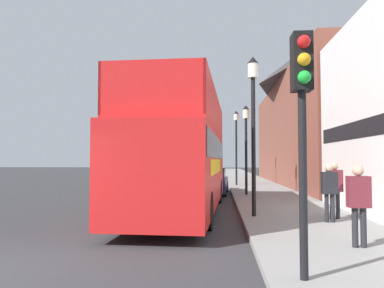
# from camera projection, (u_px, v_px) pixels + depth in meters

# --- Properties ---
(ground_plane) EXTENTS (144.00, 144.00, 0.00)m
(ground_plane) POSITION_uv_depth(u_px,v_px,m) (164.00, 186.00, 27.17)
(ground_plane) COLOR #333335
(sidewalk) EXTENTS (3.62, 108.00, 0.14)m
(sidewalk) POSITION_uv_depth(u_px,v_px,m) (258.00, 188.00, 23.72)
(sidewalk) COLOR gray
(sidewalk) RESTS_ON ground_plane
(brick_terrace_rear) EXTENTS (6.00, 23.91, 10.92)m
(brick_terrace_rear) POSITION_uv_depth(u_px,v_px,m) (316.00, 112.00, 27.98)
(brick_terrace_rear) COLOR brown
(brick_terrace_rear) RESTS_ON ground_plane
(tour_bus) EXTENTS (2.96, 10.65, 4.12)m
(tour_bus) POSITION_uv_depth(u_px,v_px,m) (183.00, 161.00, 13.27)
(tour_bus) COLOR red
(tour_bus) RESTS_ON ground_plane
(parked_car_ahead_of_bus) EXTENTS (1.96, 4.53, 1.44)m
(parked_car_ahead_of_bus) POSITION_uv_depth(u_px,v_px,m) (211.00, 182.00, 20.55)
(parked_car_ahead_of_bus) COLOR navy
(parked_car_ahead_of_bus) RESTS_ON ground_plane
(pedestrian_nearest) EXTENTS (0.42, 0.23, 1.61)m
(pedestrian_nearest) POSITION_uv_depth(u_px,v_px,m) (359.00, 198.00, 7.35)
(pedestrian_nearest) COLOR #232328
(pedestrian_nearest) RESTS_ON sidewalk
(pedestrian_second) EXTENTS (0.42, 0.23, 1.60)m
(pedestrian_second) POSITION_uv_depth(u_px,v_px,m) (329.00, 187.00, 10.33)
(pedestrian_second) COLOR #232328
(pedestrian_second) RESTS_ON sidewalk
(pedestrian_third) EXTENTS (0.43, 0.24, 1.64)m
(pedestrian_third) POSITION_uv_depth(u_px,v_px,m) (335.00, 185.00, 10.91)
(pedestrian_third) COLOR #232328
(pedestrian_third) RESTS_ON sidewalk
(traffic_signal) EXTENTS (0.28, 0.42, 3.56)m
(traffic_signal) POSITION_uv_depth(u_px,v_px,m) (302.00, 98.00, 5.42)
(traffic_signal) COLOR black
(traffic_signal) RESTS_ON sidewalk
(lamp_post_nearest) EXTENTS (0.35, 0.35, 4.94)m
(lamp_post_nearest) POSITION_uv_depth(u_px,v_px,m) (253.00, 106.00, 11.59)
(lamp_post_nearest) COLOR black
(lamp_post_nearest) RESTS_ON sidewalk
(lamp_post_second) EXTENTS (0.35, 0.35, 4.49)m
(lamp_post_second) POSITION_uv_depth(u_px,v_px,m) (246.00, 132.00, 18.82)
(lamp_post_second) COLOR black
(lamp_post_second) RESTS_ON sidewalk
(lamp_post_third) EXTENTS (0.35, 0.35, 5.18)m
(lamp_post_third) POSITION_uv_depth(u_px,v_px,m) (236.00, 134.00, 26.11)
(lamp_post_third) COLOR black
(lamp_post_third) RESTS_ON sidewalk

